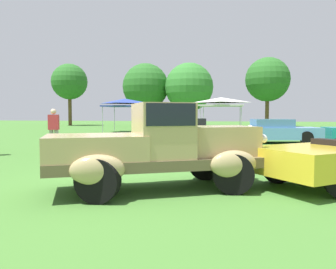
{
  "coord_description": "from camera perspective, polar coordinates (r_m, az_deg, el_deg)",
  "views": [
    {
      "loc": [
        2.07,
        -6.59,
        1.5
      ],
      "look_at": [
        0.4,
        2.4,
        0.93
      ],
      "focal_mm": 36.01,
      "sensor_mm": 36.0,
      "label": 1
    }
  ],
  "objects": [
    {
      "name": "treeline_far_left",
      "position": [
        44.64,
        -16.34,
        8.54
      ],
      "size": [
        4.48,
        4.48,
        7.77
      ],
      "color": "brown",
      "rests_on": "ground_plane"
    },
    {
      "name": "show_car_charcoal",
      "position": [
        19.77,
        3.97,
        0.94
      ],
      "size": [
        4.56,
        2.22,
        1.22
      ],
      "color": "#28282D",
      "rests_on": "ground_plane"
    },
    {
      "name": "show_car_skyblue",
      "position": [
        17.99,
        17.59,
        0.52
      ],
      "size": [
        4.55,
        2.4,
        1.22
      ],
      "color": "#669EDB",
      "rests_on": "ground_plane"
    },
    {
      "name": "treeline_mid_right",
      "position": [
        41.03,
        16.5,
        8.89
      ],
      "size": [
        5.09,
        5.09,
        7.99
      ],
      "color": "brown",
      "rests_on": "ground_plane"
    },
    {
      "name": "feature_pickup_truck",
      "position": [
        6.6,
        -1.68,
        -1.96
      ],
      "size": [
        4.36,
        3.11,
        1.7
      ],
      "color": "brown",
      "rests_on": "ground_plane"
    },
    {
      "name": "canopy_tent_center_field",
      "position": [
        25.49,
        8.99,
        5.59
      ],
      "size": [
        3.19,
        3.19,
        2.71
      ],
      "color": "#B7B7BC",
      "rests_on": "ground_plane"
    },
    {
      "name": "spectator_between_cars",
      "position": [
        14.44,
        -1.97,
        1.23
      ],
      "size": [
        0.41,
        0.26,
        1.69
      ],
      "color": "#383838",
      "rests_on": "ground_plane"
    },
    {
      "name": "treeline_mid_left",
      "position": [
        40.73,
        -3.81,
        8.1
      ],
      "size": [
        5.49,
        5.49,
        7.49
      ],
      "color": "brown",
      "rests_on": "ground_plane"
    },
    {
      "name": "canopy_tent_left_field",
      "position": [
        27.53,
        -7.34,
        5.44
      ],
      "size": [
        3.05,
        3.05,
        2.71
      ],
      "color": "#B7B7BC",
      "rests_on": "ground_plane"
    },
    {
      "name": "treeline_center",
      "position": [
        39.37,
        3.58,
        8.0
      ],
      "size": [
        5.58,
        5.58,
        7.36
      ],
      "color": "brown",
      "rests_on": "ground_plane"
    },
    {
      "name": "ground_plane",
      "position": [
        7.07,
        -6.85,
        -8.71
      ],
      "size": [
        120.0,
        120.0,
        0.0
      ],
      "primitive_type": "plane",
      "color": "#42752D"
    },
    {
      "name": "spectator_by_row",
      "position": [
        14.17,
        -18.77,
        1.0
      ],
      "size": [
        0.45,
        0.34,
        1.69
      ],
      "color": "#9E998E",
      "rests_on": "ground_plane"
    }
  ]
}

